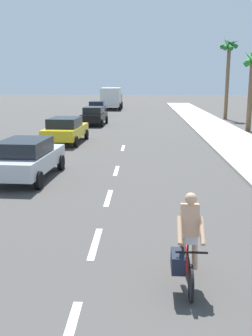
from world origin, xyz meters
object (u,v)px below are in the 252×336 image
at_px(palm_tree_distant, 229,57).
at_px(parked_car_black, 94,115).
at_px(palm_tree_far, 252,70).
at_px(parked_car_blue, 97,108).
at_px(delivery_truck, 112,98).
at_px(parked_car_yellow, 66,129).
at_px(cyclist, 187,245).
at_px(parked_car_silver, 27,157).

bearing_deg(palm_tree_distant, parked_car_black, -155.72).
bearing_deg(palm_tree_far, parked_car_blue, 136.48).
height_order(delivery_truck, palm_tree_far, palm_tree_far).
relative_size(parked_car_blue, palm_tree_distant, 0.51).
distance_m(parked_car_black, palm_tree_distant, 14.42).
height_order(parked_car_yellow, palm_tree_distant, palm_tree_distant).
height_order(cyclist, parked_car_yellow, cyclist).
xyz_separation_m(parked_car_silver, delivery_truck, (0.41, 36.54, 0.66)).
bearing_deg(palm_tree_far, delivery_truck, 119.11).
bearing_deg(parked_car_black, delivery_truck, 92.50).
bearing_deg(parked_car_silver, palm_tree_far, 52.90).
xyz_separation_m(parked_car_silver, parked_car_black, (0.37, 18.28, -0.00)).
bearing_deg(palm_tree_far, parked_car_yellow, -154.59).
height_order(parked_car_silver, palm_tree_distant, palm_tree_distant).
relative_size(cyclist, palm_tree_far, 0.30).
height_order(parked_car_silver, parked_car_blue, same).
height_order(parked_car_blue, delivery_truck, delivery_truck).
height_order(parked_car_silver, parked_car_black, same).
distance_m(parked_car_blue, delivery_truck, 9.53).
distance_m(parked_car_blue, palm_tree_distant, 14.41).
xyz_separation_m(cyclist, parked_car_silver, (-5.34, 7.88, 0.01)).
xyz_separation_m(parked_car_yellow, parked_car_black, (0.57, 9.54, -0.00)).
relative_size(parked_car_black, delivery_truck, 0.67).
height_order(cyclist, parked_car_silver, cyclist).
bearing_deg(delivery_truck, palm_tree_far, -60.53).
relative_size(cyclist, parked_car_silver, 0.40).
xyz_separation_m(parked_car_black, parked_car_blue, (-0.78, 8.79, -0.00)).
height_order(parked_car_yellow, parked_car_black, same).
height_order(parked_car_yellow, delivery_truck, delivery_truck).
bearing_deg(delivery_truck, parked_car_black, -89.75).
xyz_separation_m(delivery_truck, palm_tree_far, (12.11, -21.76, 3.02)).
bearing_deg(parked_car_blue, parked_car_black, -85.80).
distance_m(cyclist, parked_car_silver, 9.52).
bearing_deg(palm_tree_far, cyclist, -107.58).
xyz_separation_m(parked_car_silver, parked_car_blue, (-0.41, 27.07, -0.00)).
bearing_deg(parked_car_yellow, parked_car_blue, 93.68).
bearing_deg(parked_car_silver, parked_car_black, 92.01).
bearing_deg(parked_car_yellow, palm_tree_far, 28.43).
relative_size(parked_car_blue, delivery_truck, 0.64).
height_order(palm_tree_far, palm_tree_distant, palm_tree_distant).
bearing_deg(parked_car_black, palm_tree_distant, 26.90).
bearing_deg(cyclist, palm_tree_far, -106.08).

